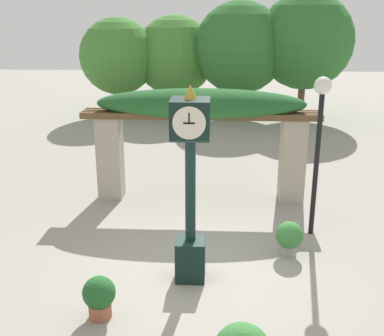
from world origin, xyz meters
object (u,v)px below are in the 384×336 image
object	(u,v)px
pedestal_clock	(190,181)
potted_plant_near_left	(99,296)
potted_plant_far_left	(289,237)
lamp_post	(320,122)

from	to	relation	value
pedestal_clock	potted_plant_near_left	size ratio (longest dim) A/B	5.00
pedestal_clock	potted_plant_far_left	bearing A→B (deg)	26.85
pedestal_clock	potted_plant_near_left	distance (m)	2.23
pedestal_clock	potted_plant_far_left	world-z (taller)	pedestal_clock
potted_plant_near_left	potted_plant_far_left	bearing A→B (deg)	34.19
pedestal_clock	potted_plant_near_left	bearing A→B (deg)	-137.37
pedestal_clock	lamp_post	bearing A→B (deg)	38.15
potted_plant_far_left	potted_plant_near_left	bearing A→B (deg)	-145.81
lamp_post	potted_plant_far_left	bearing A→B (deg)	-121.54
potted_plant_near_left	potted_plant_far_left	distance (m)	3.70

